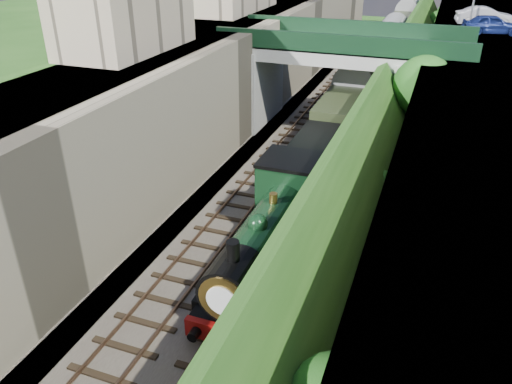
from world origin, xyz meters
name	(u,v)px	position (x,y,z in m)	size (l,w,h in m)	color
trackbed	(319,151)	(0.00, 20.00, 0.10)	(10.00, 90.00, 0.20)	#473F38
retaining_wall	(240,91)	(-5.50, 20.00, 3.50)	(1.00, 90.00, 7.00)	#756B56
street_plateau_left	(192,86)	(-9.00, 20.00, 3.50)	(6.00, 90.00, 7.00)	#262628
street_plateau_right	(487,124)	(9.50, 20.00, 3.12)	(8.00, 90.00, 6.25)	#262628
embankment_slope	(400,129)	(4.91, 18.89, 2.61)	(4.49, 90.00, 6.36)	#1E4714
track_left	(290,144)	(-2.00, 20.00, 0.25)	(2.50, 90.00, 0.20)	black
track_right	(338,151)	(1.20, 20.00, 0.25)	(2.50, 90.00, 0.20)	black
road_bridge	(351,76)	(0.94, 24.00, 4.08)	(16.00, 6.40, 7.25)	gray
building_near	(125,11)	(-9.50, 14.00, 9.00)	(4.00, 8.00, 4.00)	gray
tree	(426,89)	(5.91, 20.43, 4.65)	(3.60, 3.80, 6.60)	black
car_blue	(492,24)	(9.43, 30.51, 6.92)	(1.58, 3.94, 1.34)	navy
car_silver	(485,17)	(9.10, 33.96, 6.95)	(1.48, 4.26, 1.40)	#ABA9AE
locomotive	(271,235)	(1.20, 6.68, 1.89)	(3.10, 10.22, 3.83)	black
tender	(316,169)	(1.20, 14.04, 1.62)	(2.70, 6.00, 3.05)	black
coach_front	(358,95)	(1.20, 26.64, 2.05)	(2.90, 18.00, 3.70)	black
coach_middle	(390,46)	(1.20, 45.44, 2.05)	(2.90, 18.00, 3.70)	black
coach_rear	(407,19)	(1.20, 64.24, 2.05)	(2.90, 18.00, 3.70)	black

